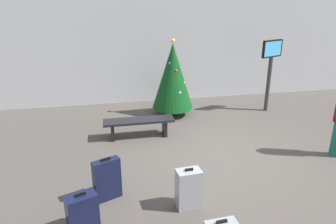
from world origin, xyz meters
TOP-DOWN VIEW (x-y plane):
  - ground_plane at (0.00, 0.00)m, footprint 16.00×16.00m
  - back_wall at (0.00, 4.43)m, footprint 16.00×0.20m
  - holiday_tree at (-0.57, 2.92)m, footprint 1.21×1.21m
  - flight_info_kiosk at (2.39, 2.69)m, footprint 0.73×0.33m
  - waiting_bench at (-1.75, 1.50)m, footprint 1.79×0.44m
  - suitcase_0 at (-1.24, -1.53)m, footprint 0.44×0.30m
  - suitcase_1 at (-2.61, -1.01)m, footprint 0.51×0.34m
  - suitcase_4 at (-3.00, -1.81)m, footprint 0.52×0.41m

SIDE VIEW (x-z plane):
  - ground_plane at x=0.00m, z-range 0.00..0.00m
  - suitcase_4 at x=-3.00m, z-range -0.02..0.68m
  - suitcase_0 at x=-1.24m, z-range -0.02..0.73m
  - waiting_bench at x=-1.75m, z-range 0.13..0.61m
  - suitcase_1 at x=-2.61m, z-range -0.02..0.80m
  - holiday_tree at x=-0.57m, z-range 0.06..2.34m
  - flight_info_kiosk at x=2.39m, z-range 0.39..2.58m
  - back_wall at x=0.00m, z-range 0.00..3.33m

